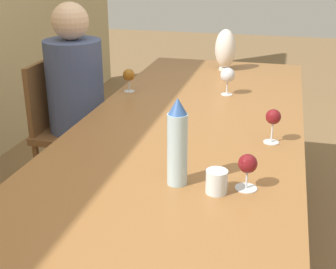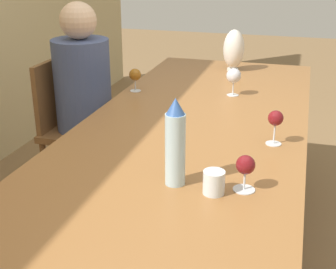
# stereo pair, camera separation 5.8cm
# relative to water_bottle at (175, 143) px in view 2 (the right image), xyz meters

# --- Properties ---
(dining_table) EXTENTS (2.96, 0.97, 0.75)m
(dining_table) POSITION_rel_water_bottle_xyz_m (0.34, 0.07, -0.20)
(dining_table) COLOR #936033
(dining_table) RESTS_ON ground_plane
(water_bottle) EXTENTS (0.07, 0.07, 0.29)m
(water_bottle) POSITION_rel_water_bottle_xyz_m (0.00, 0.00, 0.00)
(water_bottle) COLOR #ADCCD6
(water_bottle) RESTS_ON dining_table
(water_tumbler) EXTENTS (0.07, 0.07, 0.08)m
(water_tumbler) POSITION_rel_water_bottle_xyz_m (-0.03, -0.13, -0.10)
(water_tumbler) COLOR silver
(water_tumbler) RESTS_ON dining_table
(vase) EXTENTS (0.13, 0.13, 0.26)m
(vase) POSITION_rel_water_bottle_xyz_m (1.57, 0.06, -0.01)
(vase) COLOR silver
(vase) RESTS_ON dining_table
(wine_glass_0) EXTENTS (0.08, 0.08, 0.14)m
(wine_glass_0) POSITION_rel_water_bottle_xyz_m (1.03, -0.02, -0.04)
(wine_glass_0) COLOR silver
(wine_glass_0) RESTS_ON dining_table
(wine_glass_2) EXTENTS (0.06, 0.06, 0.12)m
(wine_glass_2) POSITION_rel_water_bottle_xyz_m (0.96, 0.49, -0.06)
(wine_glass_2) COLOR silver
(wine_glass_2) RESTS_ON dining_table
(wine_glass_3) EXTENTS (0.07, 0.07, 0.12)m
(wine_glass_3) POSITION_rel_water_bottle_xyz_m (0.02, -0.22, -0.06)
(wine_glass_3) COLOR silver
(wine_glass_3) RESTS_ON dining_table
(wine_glass_4) EXTENTS (0.06, 0.06, 0.14)m
(wine_glass_4) POSITION_rel_water_bottle_xyz_m (0.43, -0.28, -0.04)
(wine_glass_4) COLOR silver
(wine_glass_4) RESTS_ON dining_table
(chair_far) EXTENTS (0.44, 0.44, 0.86)m
(chair_far) POSITION_rel_water_bottle_xyz_m (1.07, 0.92, -0.42)
(chair_far) COLOR brown
(chair_far) RESTS_ON ground_plane
(person_far) EXTENTS (0.33, 0.33, 1.20)m
(person_far) POSITION_rel_water_bottle_xyz_m (1.07, 0.85, -0.25)
(person_far) COLOR #2D2D38
(person_far) RESTS_ON ground_plane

